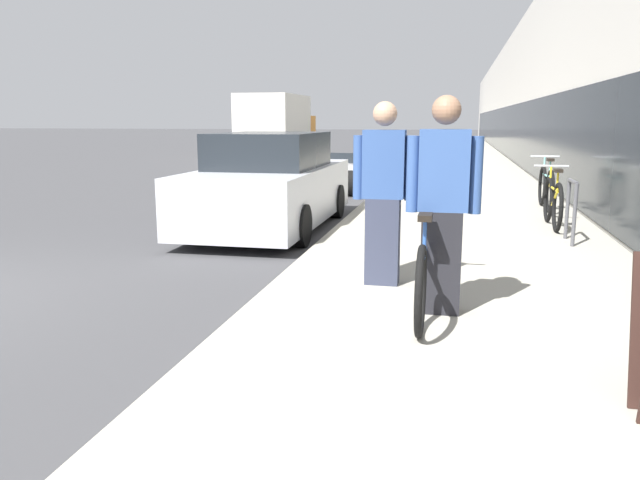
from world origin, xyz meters
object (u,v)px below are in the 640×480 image
person_bystander (384,194)px  cruiser_bike_nearest (553,202)px  cruiser_bike_middle (546,187)px  person_rider (443,206)px  parked_sedan_curbside (271,185)px  vintage_roadster_curbside (330,174)px  moving_truck (277,126)px  bike_rack_hoop (571,205)px  tandem_bicycle (427,258)px

person_bystander → cruiser_bike_nearest: person_bystander is taller
cruiser_bike_nearest → cruiser_bike_middle: 2.06m
person_rider → parked_sedan_curbside: (-2.82, 4.41, -0.33)m
cruiser_bike_nearest → person_rider: bearing=-108.3°
person_bystander → vintage_roadster_curbside: size_ratio=0.43×
parked_sedan_curbside → moving_truck: 19.77m
person_rider → cruiser_bike_nearest: (1.57, 4.76, -0.53)m
cruiser_bike_nearest → cruiser_bike_middle: cruiser_bike_middle is taller
moving_truck → vintage_roadster_curbside: bearing=-68.5°
cruiser_bike_middle → parked_sedan_curbside: 5.16m
person_rider → moving_truck: size_ratio=0.29×
bike_rack_hoop → cruiser_bike_middle: (0.12, 3.31, -0.11)m
tandem_bicycle → moving_truck: size_ratio=0.45×
person_bystander → parked_sedan_curbside: 4.21m
tandem_bicycle → cruiser_bike_middle: size_ratio=1.60×
person_rider → cruiser_bike_nearest: 5.04m
parked_sedan_curbside → moving_truck: bearing=105.7°
vintage_roadster_curbside → bike_rack_hoop: bearing=-55.6°
vintage_roadster_curbside → cruiser_bike_nearest: bearing=-50.2°
person_rider → cruiser_bike_middle: bearing=75.7°
person_rider → moving_truck: bearing=109.2°
person_rider → parked_sedan_curbside: size_ratio=0.41×
person_rider → person_bystander: size_ratio=1.01×
person_rider → parked_sedan_curbside: 5.24m
tandem_bicycle → moving_truck: 24.44m
person_bystander → bike_rack_hoop: person_bystander is taller
moving_truck → person_bystander: bearing=-71.4°
person_rider → cruiser_bike_middle: person_rider is taller
person_bystander → cruiser_bike_nearest: size_ratio=1.07×
bike_rack_hoop → vintage_roadster_curbside: 8.18m
tandem_bicycle → moving_truck: bearing=109.2°
person_bystander → cruiser_bike_middle: size_ratio=1.02×
vintage_roadster_curbside → cruiser_bike_middle: bearing=-36.0°
cruiser_bike_middle → moving_truck: 19.37m
tandem_bicycle → cruiser_bike_middle: 6.71m
person_rider → person_bystander: bearing=125.1°
person_bystander → cruiser_bike_nearest: (2.17, 3.92, -0.52)m
bike_rack_hoop → cruiser_bike_nearest: 1.27m
bike_rack_hoop → moving_truck: (-9.80, 19.93, 0.81)m
person_rider → person_bystander: (-0.59, 0.84, -0.01)m
tandem_bicycle → person_bystander: size_ratio=1.56×
tandem_bicycle → parked_sedan_curbside: size_ratio=0.62×
cruiser_bike_middle → vintage_roadster_curbside: bearing=144.0°
person_rider → vintage_roadster_curbside: (-3.00, 10.25, -0.65)m
bike_rack_hoop → parked_sedan_curbside: parked_sedan_curbside is taller
cruiser_bike_nearest → vintage_roadster_curbside: bearing=129.8°
tandem_bicycle → parked_sedan_curbside: 4.86m
tandem_bicycle → vintage_roadster_curbside: size_ratio=0.67×
parked_sedan_curbside → vintage_roadster_curbside: size_ratio=1.07×
tandem_bicycle → vintage_roadster_curbside: (-2.87, 9.88, -0.12)m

